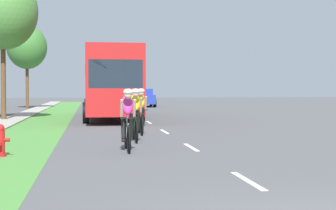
{
  "coord_description": "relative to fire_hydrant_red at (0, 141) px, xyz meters",
  "views": [
    {
      "loc": [
        -2.68,
        -4.96,
        1.6
      ],
      "look_at": [
        0.44,
        15.88,
        0.9
      ],
      "focal_mm": 55.59,
      "sensor_mm": 36.0,
      "label": 1
    }
  ],
  "objects": [
    {
      "name": "ground_plane",
      "position": [
        4.76,
        12.47,
        -0.37
      ],
      "size": [
        120.0,
        120.0,
        0.0
      ],
      "primitive_type": "plane",
      "color": "#4C4C4F"
    },
    {
      "name": "sedan_blue",
      "position": [
        6.47,
        31.41,
        0.4
      ],
      "size": [
        1.98,
        4.3,
        1.52
      ],
      "color": "#23389E",
      "rests_on": "ground_plane"
    },
    {
      "name": "sidewalk_concrete",
      "position": [
        -1.75,
        12.47,
        -0.37
      ],
      "size": [
        1.21,
        70.0,
        0.1
      ],
      "primitive_type": "cube",
      "color": "#9E998E",
      "rests_on": "ground_plane"
    },
    {
      "name": "cyclist_distant",
      "position": [
        3.79,
        5.25,
        0.44
      ],
      "size": [
        0.42,
        1.72,
        1.58
      ],
      "color": "black",
      "rests_on": "ground_plane"
    },
    {
      "name": "bus_red",
      "position": [
        3.13,
        14.9,
        1.61
      ],
      "size": [
        2.78,
        11.6,
        3.48
      ],
      "color": "red",
      "rests_on": "ground_plane"
    },
    {
      "name": "cyclist_lead",
      "position": [
        3.01,
        0.63,
        0.44
      ],
      "size": [
        0.42,
        1.72,
        1.58
      ],
      "color": "black",
      "rests_on": "ground_plane"
    },
    {
      "name": "fire_hydrant_red",
      "position": [
        0.0,
        0.0,
        0.0
      ],
      "size": [
        0.44,
        0.38,
        0.76
      ],
      "color": "red",
      "rests_on": "ground_plane"
    },
    {
      "name": "lane_markings_center",
      "position": [
        4.76,
        16.47,
        -0.37
      ],
      "size": [
        0.12,
        52.71,
        0.01
      ],
      "color": "white",
      "rests_on": "ground_plane"
    },
    {
      "name": "grass_verge",
      "position": [
        0.0,
        12.47,
        -0.37
      ],
      "size": [
        2.29,
        70.0,
        0.01
      ],
      "primitive_type": "cube",
      "color": "#478438",
      "rests_on": "ground_plane"
    },
    {
      "name": "street_tree_near",
      "position": [
        -2.16,
        14.07,
        4.97
      ],
      "size": [
        3.42,
        3.42,
        7.24
      ],
      "color": "brown",
      "rests_on": "ground_plane"
    },
    {
      "name": "street_tree_far",
      "position": [
        -2.74,
        28.82,
        4.35
      ],
      "size": [
        3.06,
        3.06,
        6.42
      ],
      "color": "brown",
      "rests_on": "ground_plane"
    },
    {
      "name": "cyclist_trailing",
      "position": [
        3.4,
        2.94,
        0.44
      ],
      "size": [
        0.42,
        1.72,
        1.58
      ],
      "color": "black",
      "rests_on": "ground_plane"
    }
  ]
}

